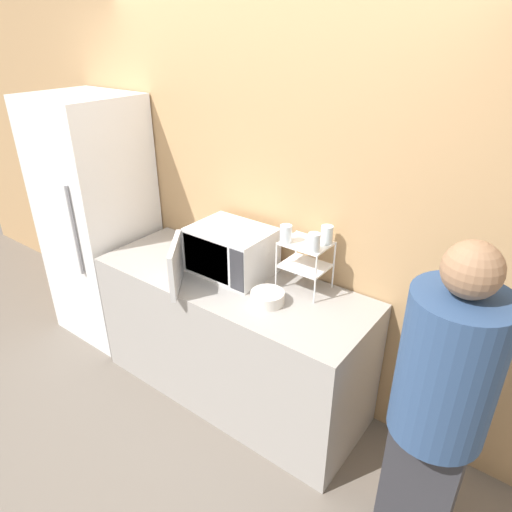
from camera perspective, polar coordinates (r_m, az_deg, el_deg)
ground_plane at (r=3.25m, az=-6.95°, el=-19.39°), size 12.00×12.00×0.00m
wall_back at (r=2.98m, az=1.20°, el=6.55°), size 8.00×0.06×2.60m
counter at (r=3.13m, az=-3.10°, el=-10.16°), size 1.86×0.68×0.90m
microwave at (r=2.90m, az=-3.43°, el=0.62°), size 0.53×0.71×0.30m
dish_rack at (r=2.70m, az=6.22°, el=0.05°), size 0.28×0.23×0.31m
glass_front_left at (r=2.63m, az=3.76°, el=2.77°), size 0.07×0.07×0.11m
glass_back_right at (r=2.65m, az=8.84°, el=2.66°), size 0.07×0.07×0.11m
glass_front_right at (r=2.54m, az=7.27°, el=1.70°), size 0.07×0.07×0.11m
bowl at (r=2.63m, az=1.44°, el=-5.22°), size 0.20×0.20×0.07m
person at (r=2.20m, az=22.09°, el=-16.12°), size 0.41×0.41×1.65m
refrigerator at (r=3.80m, az=-19.06°, el=4.08°), size 0.73×0.68×1.91m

